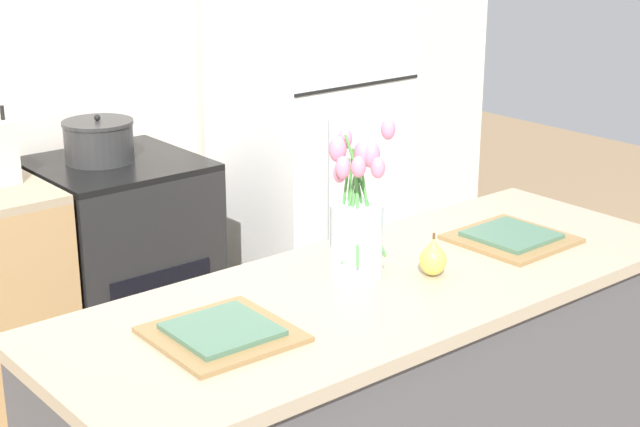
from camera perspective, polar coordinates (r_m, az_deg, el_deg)
back_wall at (r=4.04m, az=-16.23°, el=9.95°), size 5.20×0.08×2.70m
stove_range at (r=3.95m, az=-11.40°, el=-3.35°), size 0.60×0.61×0.91m
refrigerator at (r=4.31m, az=-0.62°, el=5.24°), size 0.68×0.67×1.82m
flower_vase at (r=2.48m, az=2.16°, el=-0.62°), size 0.16×0.16×0.42m
pear_figurine at (r=2.53m, az=6.59°, el=-2.62°), size 0.07×0.07×0.11m
plate_setting_left at (r=2.20m, az=-5.72°, el=-6.91°), size 0.30×0.30×0.02m
plate_setting_right at (r=2.82m, az=11.07°, el=-1.38°), size 0.30×0.30×0.02m
cooking_pot at (r=3.80m, az=-12.74°, el=4.14°), size 0.27×0.27×0.18m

